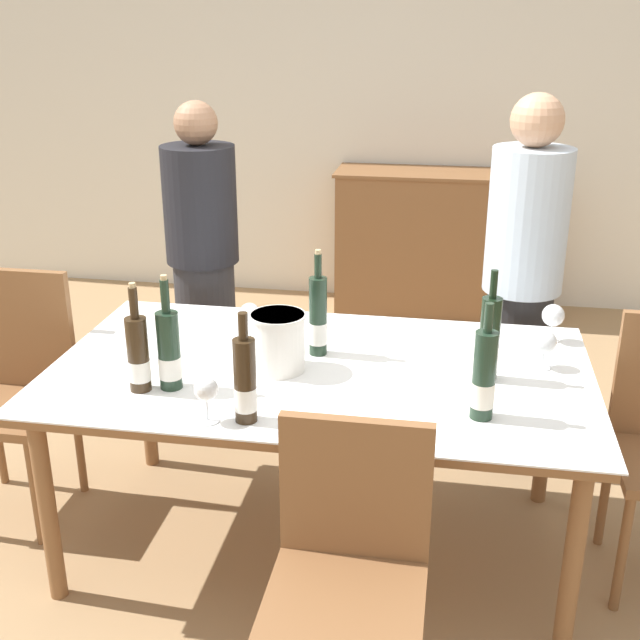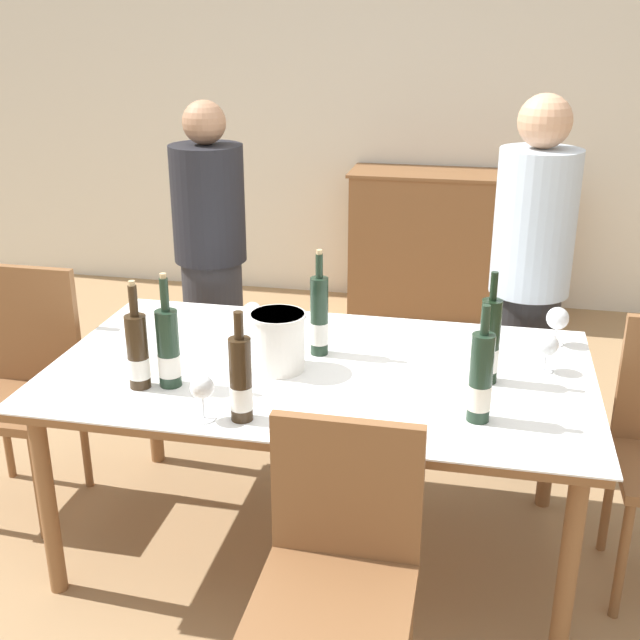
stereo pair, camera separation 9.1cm
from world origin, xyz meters
name	(u,v)px [view 2 (the right image)]	position (x,y,z in m)	size (l,w,h in m)	color
ground_plane	(320,542)	(0.00, 0.00, 0.00)	(12.00, 12.00, 0.00)	#A37F56
back_wall	(412,95)	(0.00, 2.96, 1.40)	(8.00, 0.10, 2.80)	silver
sideboard_cabinet	(451,244)	(0.32, 2.67, 0.48)	(1.34, 0.46, 0.95)	brown
dining_table	(320,383)	(0.00, 0.00, 0.68)	(1.89, 1.09, 0.74)	brown
ice_bucket	(278,340)	(-0.14, -0.04, 0.85)	(0.20, 0.20, 0.21)	white
wine_bottle_0	(138,353)	(-0.56, -0.27, 0.87)	(0.07, 0.07, 0.37)	#332314
wine_bottle_1	(168,349)	(-0.46, -0.24, 0.87)	(0.08, 0.08, 0.39)	#1E3323
wine_bottle_2	(241,381)	(-0.16, -0.42, 0.87)	(0.07, 0.07, 0.35)	#332314
wine_bottle_3	(480,380)	(0.55, -0.28, 0.88)	(0.07, 0.07, 0.38)	#1E3323
wine_bottle_4	(489,344)	(0.58, 0.01, 0.88)	(0.07, 0.07, 0.39)	black
wine_bottle_5	(319,318)	(-0.03, 0.12, 0.88)	(0.07, 0.07, 0.40)	#1E3323
wine_glass_0	(202,389)	(-0.27, -0.45, 0.85)	(0.07, 0.07, 0.15)	white
wine_glass_1	(558,319)	(0.82, 0.39, 0.84)	(0.08, 0.08, 0.15)	white
wine_glass_2	(547,346)	(0.77, 0.13, 0.84)	(0.08, 0.08, 0.14)	white
wine_glass_3	(253,313)	(-0.31, 0.23, 0.84)	(0.08, 0.08, 0.14)	white
chair_near_front	(339,563)	(0.22, -0.78, 0.53)	(0.42, 0.42, 0.91)	brown
chair_left_end	(22,374)	(-1.24, 0.09, 0.56)	(0.42, 0.42, 0.98)	brown
person_host	(212,273)	(-0.69, 0.85, 0.78)	(0.33, 0.33, 1.56)	#2D2D33
person_guest_left	(528,291)	(0.73, 0.78, 0.82)	(0.33, 0.33, 1.62)	#262628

